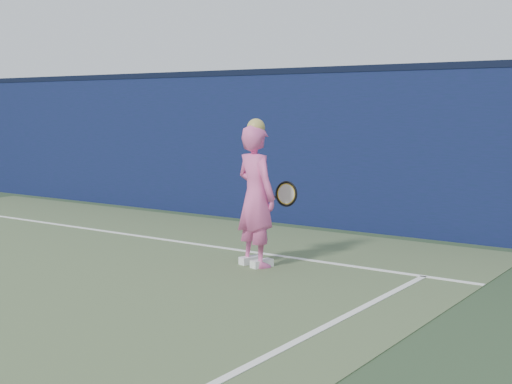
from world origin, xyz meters
The scene contains 4 objects.
backstop_wall centered at (0.00, 6.50, 1.25)m, with size 24.00×0.40×2.50m, color #0C1835.
wall_cap centered at (0.00, 6.50, 2.55)m, with size 24.00×0.42×0.10m, color black.
player centered at (2.87, 3.37, 0.88)m, with size 0.74×0.60×1.82m.
racket centered at (3.02, 3.79, 0.86)m, with size 0.59×0.20×0.33m.
Camera 1 is at (7.82, -3.73, 1.96)m, focal length 50.00 mm.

